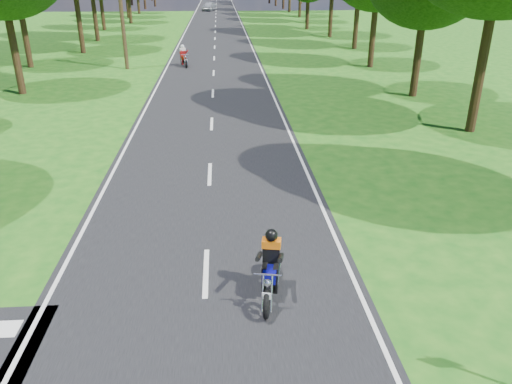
{
  "coord_description": "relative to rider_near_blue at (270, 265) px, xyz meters",
  "views": [
    {
      "loc": [
        0.47,
        -7.69,
        6.35
      ],
      "look_at": [
        1.29,
        4.0,
        1.1
      ],
      "focal_mm": 35.0,
      "sensor_mm": 36.0,
      "label": 1
    }
  ],
  "objects": [
    {
      "name": "distant_car",
      "position": [
        -2.48,
        79.4,
        -0.02
      ],
      "size": [
        2.68,
        4.49,
        1.43
      ],
      "primitive_type": "imported",
      "rotation": [
        0.0,
        0.0,
        -0.25
      ],
      "color": "silver",
      "rests_on": "main_road"
    },
    {
      "name": "telegraph_pole",
      "position": [
        -7.38,
        26.95,
        3.32
      ],
      "size": [
        1.2,
        0.26,
        8.0
      ],
      "color": "#382616",
      "rests_on": "ground"
    },
    {
      "name": "ground",
      "position": [
        -1.38,
        -1.05,
        -0.76
      ],
      "size": [
        160.0,
        160.0,
        0.0
      ],
      "primitive_type": "plane",
      "color": "#165513",
      "rests_on": "ground"
    },
    {
      "name": "rider_near_blue",
      "position": [
        0.0,
        0.0,
        0.0
      ],
      "size": [
        0.9,
        1.84,
        1.47
      ],
      "primitive_type": null,
      "rotation": [
        0.0,
        0.0,
        -0.18
      ],
      "color": "#0E0D90",
      "rests_on": "main_road"
    },
    {
      "name": "main_road",
      "position": [
        -1.38,
        48.95,
        -0.75
      ],
      "size": [
        7.0,
        140.0,
        0.02
      ],
      "primitive_type": "cube",
      "color": "black",
      "rests_on": "ground"
    },
    {
      "name": "road_markings",
      "position": [
        -1.51,
        47.07,
        -0.73
      ],
      "size": [
        7.4,
        140.0,
        0.01
      ],
      "color": "silver",
      "rests_on": "main_road"
    },
    {
      "name": "rider_far_red",
      "position": [
        -3.49,
        27.55,
        0.01
      ],
      "size": [
        1.03,
        1.87,
        1.48
      ],
      "primitive_type": null,
      "rotation": [
        0.0,
        0.0,
        0.26
      ],
      "color": "#B0260D",
      "rests_on": "main_road"
    }
  ]
}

